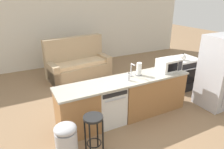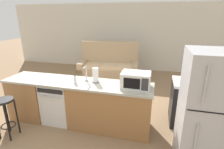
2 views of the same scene
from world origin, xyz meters
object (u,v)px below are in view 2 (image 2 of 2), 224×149
(kettle, at_px, (186,79))
(bar_stool, at_px, (5,110))
(microwave, at_px, (136,80))
(dishwasher, at_px, (60,102))
(paper_towel_roll, at_px, (96,75))
(refrigerator, at_px, (208,114))
(couch, at_px, (109,67))
(soap_bottle, at_px, (75,80))
(stove_range, at_px, (191,103))

(kettle, relative_size, bar_stool, 0.28)
(microwave, bearing_deg, kettle, 25.52)
(dishwasher, relative_size, microwave, 1.68)
(paper_towel_roll, xyz_separation_m, kettle, (1.66, 0.35, -0.05))
(refrigerator, distance_m, couch, 4.12)
(paper_towel_roll, height_order, soap_bottle, paper_towel_roll)
(microwave, bearing_deg, soap_bottle, -175.98)
(paper_towel_roll, distance_m, couch, 2.87)
(stove_range, xyz_separation_m, kettle, (-0.17, -0.13, 0.53))
(refrigerator, distance_m, soap_bottle, 2.23)
(kettle, bearing_deg, paper_towel_roll, -168.14)
(stove_range, relative_size, couch, 0.43)
(bar_stool, bearing_deg, paper_towel_roll, 29.53)
(paper_towel_roll, height_order, couch, couch)
(couch, bearing_deg, kettle, -48.09)
(bar_stool, bearing_deg, refrigerator, 3.07)
(paper_towel_roll, height_order, bar_stool, paper_towel_roll)
(stove_range, relative_size, bar_stool, 1.22)
(paper_towel_roll, relative_size, bar_stool, 0.38)
(paper_towel_roll, distance_m, soap_bottle, 0.39)
(paper_towel_roll, relative_size, soap_bottle, 1.60)
(stove_range, height_order, microwave, microwave)
(dishwasher, distance_m, soap_bottle, 0.70)
(soap_bottle, xyz_separation_m, bar_stool, (-1.06, -0.64, -0.44))
(stove_range, xyz_separation_m, couch, (-2.32, 2.28, -0.06))
(dishwasher, relative_size, stove_range, 0.93)
(refrigerator, height_order, bar_stool, refrigerator)
(stove_range, distance_m, kettle, 0.57)
(refrigerator, xyz_separation_m, bar_stool, (-3.23, -0.17, -0.32))
(microwave, bearing_deg, paper_towel_roll, 174.39)
(bar_stool, bearing_deg, soap_bottle, 31.30)
(kettle, bearing_deg, soap_bottle, -165.95)
(dishwasher, xyz_separation_m, couch, (0.28, 2.83, -0.03))
(refrigerator, distance_m, paper_towel_roll, 1.94)
(microwave, xyz_separation_m, paper_towel_roll, (-0.77, 0.08, -0.00))
(dishwasher, relative_size, soap_bottle, 4.77)
(soap_bottle, relative_size, kettle, 0.86)
(bar_stool, bearing_deg, couch, 75.64)
(stove_range, bearing_deg, microwave, -152.46)
(stove_range, height_order, refrigerator, refrigerator)
(soap_bottle, distance_m, bar_stool, 1.31)
(paper_towel_roll, distance_m, bar_stool, 1.69)
(microwave, distance_m, paper_towel_roll, 0.77)
(refrigerator, height_order, kettle, refrigerator)
(soap_bottle, bearing_deg, paper_towel_roll, 23.80)
(refrigerator, relative_size, kettle, 8.33)
(couch, bearing_deg, soap_bottle, -87.08)
(refrigerator, distance_m, kettle, 1.00)
(kettle, xyz_separation_m, couch, (-2.16, 2.40, -0.59))
(refrigerator, bearing_deg, stove_range, 89.99)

